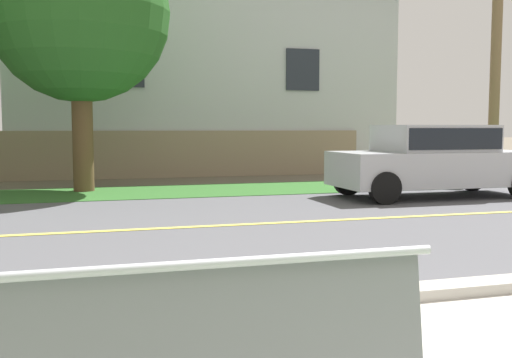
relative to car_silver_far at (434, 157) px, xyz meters
The scene contains 8 objects.
ground_plane 5.49m from the car_silver_far, behind, with size 140.00×140.00×0.00m, color #665B4C.
curb_edge 8.49m from the car_silver_far, 129.22° to the right, with size 44.00×0.30×0.11m, color #ADA89E.
street_asphalt 5.92m from the car_silver_far, 155.82° to the right, with size 52.00×8.00×0.01m, color #515156.
road_centre_line 5.92m from the car_silver_far, 155.82° to the right, with size 48.00×0.14×0.01m, color #E0CC4C.
far_verge_grass 6.01m from the car_silver_far, 153.95° to the left, with size 48.00×2.80×0.02m, color #2D6026.
car_silver_far is the anchor object (origin of this frame).
garden_wall 8.41m from the car_silver_far, 128.15° to the left, with size 13.00×0.36×1.40m, color gray.
house_across_street 10.63m from the car_silver_far, 108.35° to the left, with size 13.18×6.91×6.62m.
Camera 1 is at (-1.77, -2.02, 1.47)m, focal length 41.01 mm.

